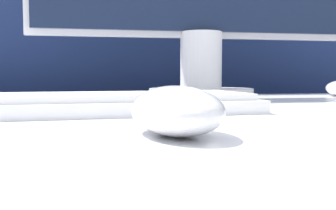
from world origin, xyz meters
TOP-DOWN VIEW (x-y plane):
  - partition_panel at (0.00, 0.61)m, footprint 5.00×0.03m
  - computer_mouse_near at (-0.02, -0.15)m, footprint 0.08×0.11m
  - keyboard at (-0.09, 0.04)m, footprint 0.42×0.18m

SIDE VIEW (x-z plane):
  - partition_panel at x=0.00m, z-range 0.00..1.28m
  - keyboard at x=-0.09m, z-range 0.75..0.78m
  - computer_mouse_near at x=-0.02m, z-range 0.75..0.79m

